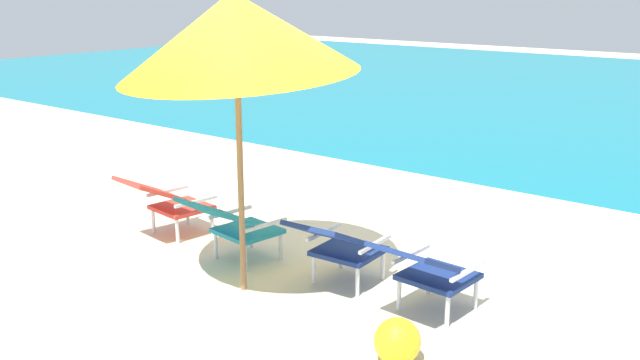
% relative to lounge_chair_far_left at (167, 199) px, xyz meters
% --- Properties ---
extents(ground_plane, '(40.00, 40.00, 0.00)m').
position_rel_lounge_chair_far_left_xyz_m(ground_plane, '(1.54, 4.01, -0.40)').
color(ground_plane, beige).
extents(lounge_chair_far_left, '(0.64, 0.93, 0.68)m').
position_rel_lounge_chair_far_left_xyz_m(lounge_chair_far_left, '(0.00, 0.00, 0.00)').
color(lounge_chair_far_left, red).
rests_on(lounge_chair_far_left, ground_plane).
extents(lounge_chair_near_left, '(0.65, 0.94, 0.68)m').
position_rel_lounge_chair_far_left_xyz_m(lounge_chair_near_left, '(1.03, -0.10, 0.00)').
color(lounge_chair_near_left, teal).
rests_on(lounge_chair_near_left, ground_plane).
extents(lounge_chair_near_right, '(0.59, 0.91, 0.68)m').
position_rel_lounge_chair_far_left_xyz_m(lounge_chair_near_right, '(2.10, 0.06, 0.00)').
color(lounge_chair_near_right, navy).
rests_on(lounge_chair_near_right, ground_plane).
extents(lounge_chair_far_right, '(0.58, 0.90, 0.68)m').
position_rel_lounge_chair_far_left_xyz_m(lounge_chair_far_right, '(2.96, 0.05, 0.00)').
color(lounge_chair_far_right, navy).
rests_on(lounge_chair_far_right, ground_plane).
extents(beach_umbrella_center, '(2.34, 2.37, 2.51)m').
position_rel_lounge_chair_far_left_xyz_m(beach_umbrella_center, '(1.50, -0.45, 1.71)').
color(beach_umbrella_center, olive).
rests_on(beach_umbrella_center, ground_plane).
extents(beach_ball, '(0.32, 0.32, 0.32)m').
position_rel_lounge_chair_far_left_xyz_m(beach_ball, '(3.16, -0.68, -0.24)').
color(beach_ball, yellow).
rests_on(beach_ball, ground_plane).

